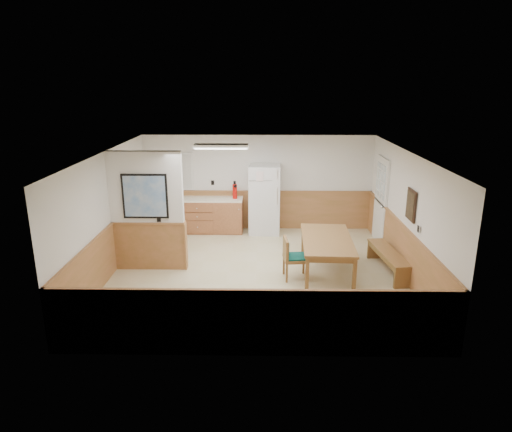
{
  "coord_description": "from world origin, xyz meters",
  "views": [
    {
      "loc": [
        0.12,
        -8.77,
        3.84
      ],
      "look_at": [
        -0.02,
        0.4,
        1.11
      ],
      "focal_mm": 32.0,
      "sensor_mm": 36.0,
      "label": 1
    }
  ],
  "objects_px": {
    "dining_chair": "(291,255)",
    "soap_bottle": "(170,194)",
    "fire_extinguisher": "(235,191)",
    "dining_table": "(327,243)",
    "dining_bench": "(388,256)",
    "refrigerator": "(265,199)"
  },
  "relations": [
    {
      "from": "dining_bench",
      "to": "refrigerator",
      "type": "bearing_deg",
      "value": 128.93
    },
    {
      "from": "soap_bottle",
      "to": "dining_bench",
      "type": "bearing_deg",
      "value": -27.42
    },
    {
      "from": "dining_chair",
      "to": "dining_table",
      "type": "bearing_deg",
      "value": 15.2
    },
    {
      "from": "refrigerator",
      "to": "dining_chair",
      "type": "xyz_separation_m",
      "value": [
        0.52,
        -2.9,
        -0.4
      ]
    },
    {
      "from": "refrigerator",
      "to": "dining_bench",
      "type": "relative_size",
      "value": 1.06
    },
    {
      "from": "refrigerator",
      "to": "fire_extinguisher",
      "type": "relative_size",
      "value": 3.85
    },
    {
      "from": "dining_chair",
      "to": "soap_bottle",
      "type": "bearing_deg",
      "value": 129.7
    },
    {
      "from": "dining_table",
      "to": "dining_bench",
      "type": "height_order",
      "value": "dining_table"
    },
    {
      "from": "fire_extinguisher",
      "to": "dining_chair",
      "type": "bearing_deg",
      "value": -46.58
    },
    {
      "from": "dining_chair",
      "to": "soap_bottle",
      "type": "xyz_separation_m",
      "value": [
        -2.99,
        2.95,
        0.52
      ]
    },
    {
      "from": "dining_table",
      "to": "fire_extinguisher",
      "type": "relative_size",
      "value": 4.37
    },
    {
      "from": "dining_chair",
      "to": "fire_extinguisher",
      "type": "height_order",
      "value": "fire_extinguisher"
    },
    {
      "from": "soap_bottle",
      "to": "dining_table",
      "type": "bearing_deg",
      "value": -35.56
    },
    {
      "from": "dining_table",
      "to": "dining_bench",
      "type": "relative_size",
      "value": 1.2
    },
    {
      "from": "refrigerator",
      "to": "dining_table",
      "type": "distance_m",
      "value": 2.92
    },
    {
      "from": "soap_bottle",
      "to": "fire_extinguisher",
      "type": "bearing_deg",
      "value": -0.0
    },
    {
      "from": "dining_table",
      "to": "soap_bottle",
      "type": "bearing_deg",
      "value": 146.95
    },
    {
      "from": "dining_chair",
      "to": "fire_extinguisher",
      "type": "relative_size",
      "value": 1.83
    },
    {
      "from": "dining_bench",
      "to": "soap_bottle",
      "type": "xyz_separation_m",
      "value": [
        -5.02,
        2.61,
        0.67
      ]
    },
    {
      "from": "dining_table",
      "to": "soap_bottle",
      "type": "distance_m",
      "value": 4.6
    },
    {
      "from": "dining_chair",
      "to": "dining_bench",
      "type": "bearing_deg",
      "value": 3.86
    },
    {
      "from": "refrigerator",
      "to": "dining_bench",
      "type": "xyz_separation_m",
      "value": [
        2.56,
        -2.56,
        -0.55
      ]
    }
  ]
}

